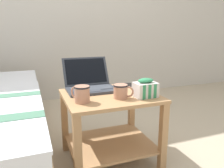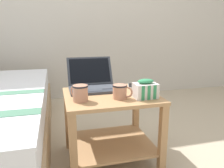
% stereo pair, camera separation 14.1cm
% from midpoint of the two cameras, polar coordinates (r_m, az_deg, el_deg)
% --- Properties ---
extents(ground_plane, '(8.00, 8.00, 0.00)m').
position_cam_midpoint_polar(ground_plane, '(1.66, 2.19, -18.87)').
color(ground_plane, tan).
extents(back_wall, '(8.00, 0.05, 2.50)m').
position_cam_midpoint_polar(back_wall, '(3.02, -7.22, 20.21)').
color(back_wall, beige).
rests_on(back_wall, ground_plane).
extents(bedside_table, '(0.61, 0.52, 0.48)m').
position_cam_midpoint_polar(bedside_table, '(1.52, 2.30, -8.93)').
color(bedside_table, tan).
rests_on(bedside_table, ground_plane).
extents(laptop, '(0.34, 0.33, 0.22)m').
position_cam_midpoint_polar(laptop, '(1.59, -2.60, 0.27)').
color(laptop, '#333842').
rests_on(laptop, bedside_table).
extents(mug_front_left, '(0.12, 0.10, 0.09)m').
position_cam_midpoint_polar(mug_front_left, '(1.36, 5.11, -1.84)').
color(mug_front_left, tan).
rests_on(mug_front_left, bedside_table).
extents(mug_front_right, '(0.10, 0.12, 0.10)m').
position_cam_midpoint_polar(mug_front_right, '(1.31, -5.33, -2.23)').
color(mug_front_right, tan).
rests_on(mug_front_right, bedside_table).
extents(snack_bag, '(0.15, 0.11, 0.12)m').
position_cam_midpoint_polar(snack_bag, '(1.40, 11.58, -1.47)').
color(snack_bag, silver).
rests_on(snack_bag, bedside_table).
extents(cell_phone, '(0.11, 0.15, 0.01)m').
position_cam_midpoint_polar(cell_phone, '(1.69, 7.84, -0.48)').
color(cell_phone, '#B7BABC').
rests_on(cell_phone, bedside_table).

